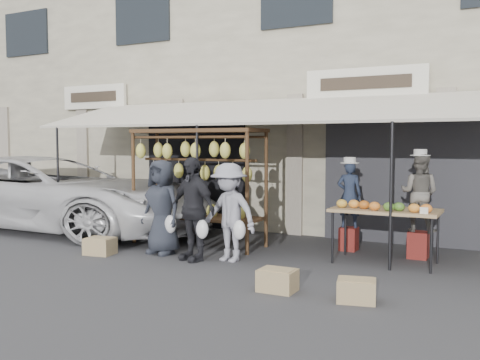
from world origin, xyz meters
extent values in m
plane|color=#2D2D30|center=(0.00, 0.00, 0.00)|extent=(90.00, 90.00, 0.00)
cube|color=#BDB598|center=(0.00, 6.50, 3.50)|extent=(24.00, 6.00, 7.00)
cube|color=#232328|center=(2.20, 3.46, 1.25)|extent=(3.00, 0.10, 2.50)
cube|color=black|center=(-2.50, 3.46, 1.25)|extent=(2.60, 0.10, 2.50)
cube|color=silver|center=(1.50, 3.40, 3.15)|extent=(2.40, 0.10, 0.60)
cube|color=silver|center=(-5.50, 3.40, 3.15)|extent=(2.00, 0.10, 0.60)
cube|color=beige|center=(0.00, 2.30, 2.60)|extent=(10.00, 2.34, 0.63)
cylinder|color=black|center=(-4.50, 1.15, 1.15)|extent=(0.05, 0.05, 2.30)
cylinder|color=black|center=(-1.00, 1.15, 1.15)|extent=(0.05, 0.05, 2.30)
cylinder|color=black|center=(2.50, 1.15, 1.15)|extent=(0.05, 0.05, 2.30)
cylinder|color=#4C341E|center=(-2.48, 1.15, 1.10)|extent=(0.07, 0.07, 2.20)
cylinder|color=#4C341E|center=(0.02, 1.15, 1.10)|extent=(0.07, 0.07, 2.20)
cylinder|color=#4C341E|center=(-2.48, 1.95, 1.10)|extent=(0.07, 0.07, 2.20)
cylinder|color=#4C341E|center=(0.02, 1.95, 1.10)|extent=(0.07, 0.07, 2.20)
cube|color=#4C341E|center=(-1.23, 1.55, 2.20)|extent=(2.60, 0.90, 0.07)
cylinder|color=#4C341E|center=(-1.23, 1.20, 2.08)|extent=(2.50, 0.05, 0.05)
cylinder|color=#4C341E|center=(-1.23, 1.90, 2.08)|extent=(2.50, 0.05, 0.05)
cylinder|color=#4C341E|center=(-1.23, 1.55, 1.65)|extent=(2.50, 0.05, 0.05)
cube|color=#4C341E|center=(-1.23, 1.55, 0.55)|extent=(2.50, 0.80, 0.05)
ellipsoid|color=#CBC359|center=(-2.33, 1.20, 1.81)|extent=(0.20, 0.18, 0.30)
ellipsoid|color=#CBC359|center=(-2.01, 1.35, 1.83)|extent=(0.20, 0.18, 0.30)
ellipsoid|color=#CBC359|center=(-1.70, 1.20, 1.81)|extent=(0.20, 0.18, 0.30)
ellipsoid|color=#CBC359|center=(-1.38, 1.35, 1.85)|extent=(0.20, 0.18, 0.30)
ellipsoid|color=#CBC359|center=(-1.07, 1.20, 1.83)|extent=(0.20, 0.18, 0.30)
ellipsoid|color=#CBC359|center=(-0.75, 1.35, 1.86)|extent=(0.20, 0.18, 0.30)
ellipsoid|color=#CBC359|center=(-0.44, 1.20, 1.84)|extent=(0.20, 0.18, 0.30)
ellipsoid|color=#CBC359|center=(-0.13, 1.35, 1.83)|extent=(0.20, 0.18, 0.30)
ellipsoid|color=#CBC359|center=(-2.28, 1.55, 1.39)|extent=(0.20, 0.18, 0.30)
ellipsoid|color=#CBC359|center=(-1.98, 1.55, 1.43)|extent=(0.20, 0.18, 0.30)
ellipsoid|color=#CBC359|center=(-1.68, 1.55, 1.43)|extent=(0.20, 0.18, 0.30)
ellipsoid|color=#CBC359|center=(-1.38, 1.55, 1.44)|extent=(0.20, 0.18, 0.30)
ellipsoid|color=#CBC359|center=(-1.08, 1.55, 1.40)|extent=(0.20, 0.18, 0.30)
ellipsoid|color=#CBC359|center=(-0.78, 1.55, 1.41)|extent=(0.20, 0.18, 0.30)
ellipsoid|color=#CBC359|center=(-0.48, 1.55, 1.40)|extent=(0.20, 0.18, 0.30)
ellipsoid|color=#CBC359|center=(-0.18, 1.55, 1.39)|extent=(0.20, 0.18, 0.30)
cube|color=tan|center=(2.33, 1.59, 0.88)|extent=(1.70, 0.90, 0.05)
cylinder|color=black|center=(1.56, 1.22, 0.42)|extent=(0.04, 0.04, 0.85)
cylinder|color=black|center=(3.10, 1.22, 0.42)|extent=(0.04, 0.04, 0.85)
cylinder|color=black|center=(1.56, 1.96, 0.42)|extent=(0.04, 0.04, 0.85)
cylinder|color=black|center=(3.10, 1.96, 0.42)|extent=(0.04, 0.04, 0.85)
ellipsoid|color=gold|center=(1.65, 1.42, 0.97)|extent=(0.18, 0.14, 0.14)
ellipsoid|color=orange|center=(1.84, 1.46, 0.97)|extent=(0.18, 0.14, 0.14)
ellipsoid|color=#B25919|center=(2.02, 1.41, 0.97)|extent=(0.18, 0.14, 0.14)
ellipsoid|color=orange|center=(2.22, 1.29, 0.97)|extent=(0.18, 0.14, 0.14)
ellipsoid|color=#477226|center=(2.44, 1.32, 0.97)|extent=(0.18, 0.14, 0.14)
ellipsoid|color=#477226|center=(2.58, 1.39, 0.97)|extent=(0.18, 0.14, 0.14)
ellipsoid|color=orange|center=(2.82, 1.32, 0.97)|extent=(0.18, 0.14, 0.14)
ellipsoid|color=orange|center=(2.99, 1.35, 0.97)|extent=(0.18, 0.14, 0.14)
imported|color=#222C42|center=(1.50, 2.36, 1.03)|extent=(0.48, 0.35, 1.21)
imported|color=slate|center=(2.75, 2.26, 1.13)|extent=(0.71, 0.59, 1.33)
imported|color=#242831|center=(-1.37, 0.55, 0.84)|extent=(0.90, 0.66, 1.68)
imported|color=#232328|center=(-0.60, 0.35, 0.87)|extent=(1.10, 0.71, 1.74)
imported|color=#90909C|center=(-0.02, 0.57, 0.82)|extent=(1.14, 0.76, 1.64)
cube|color=maroon|center=(1.50, 2.36, 0.21)|extent=(0.33, 0.33, 0.42)
cube|color=maroon|center=(2.75, 2.26, 0.23)|extent=(0.37, 0.37, 0.46)
cube|color=tan|center=(1.42, -0.73, 0.15)|extent=(0.49, 0.37, 0.29)
cube|color=tan|center=(2.48, -0.72, 0.14)|extent=(0.53, 0.45, 0.28)
cube|color=tan|center=(-2.30, -0.01, 0.15)|extent=(0.54, 0.44, 0.29)
imported|color=silver|center=(-5.53, 1.65, 1.25)|extent=(6.02, 2.86, 2.49)
camera|label=1|loc=(4.20, -7.17, 1.97)|focal=40.00mm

